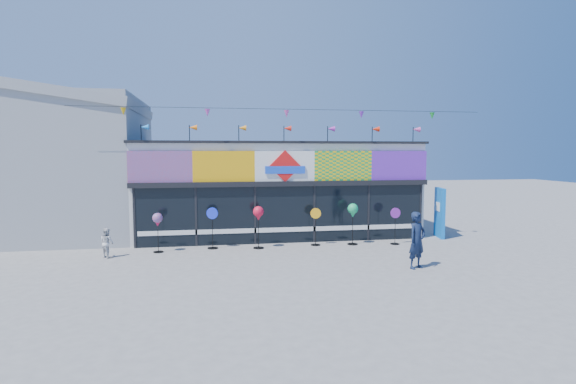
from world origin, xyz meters
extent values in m
plane|color=slate|center=(0.00, 0.00, 0.00)|extent=(80.00, 80.00, 0.00)
cube|color=silver|center=(0.00, 6.00, 2.00)|extent=(12.00, 5.00, 4.00)
cube|color=black|center=(0.00, 3.44, 1.15)|extent=(11.60, 0.12, 2.30)
cube|color=black|center=(0.00, 3.40, 2.40)|extent=(12.00, 0.30, 0.20)
cube|color=white|center=(0.00, 3.41, 0.55)|extent=(11.40, 0.10, 0.18)
cube|color=black|center=(0.00, 6.00, 4.05)|extent=(12.20, 5.20, 0.10)
cube|color=black|center=(-5.80, 3.43, 1.15)|extent=(0.08, 0.14, 2.30)
cube|color=black|center=(-3.50, 3.43, 1.15)|extent=(0.08, 0.14, 2.30)
cube|color=black|center=(-1.20, 3.43, 1.15)|extent=(0.08, 0.14, 2.30)
cube|color=black|center=(1.20, 3.43, 1.15)|extent=(0.08, 0.14, 2.30)
cube|color=black|center=(3.50, 3.43, 1.15)|extent=(0.08, 0.14, 2.30)
cube|color=black|center=(5.80, 3.43, 1.15)|extent=(0.08, 0.14, 2.30)
cube|color=red|center=(-4.80, 3.42, 3.10)|extent=(2.40, 0.08, 1.20)
cube|color=#FFAE0D|center=(-2.40, 3.42, 3.10)|extent=(2.40, 0.08, 1.20)
cube|color=white|center=(0.00, 3.42, 3.10)|extent=(2.40, 0.08, 1.20)
cube|color=yellow|center=(2.40, 3.42, 3.10)|extent=(2.40, 0.08, 1.20)
cube|color=purple|center=(4.80, 3.42, 3.10)|extent=(2.40, 0.08, 1.20)
cube|color=red|center=(0.00, 3.36, 3.10)|extent=(1.27, 0.06, 1.27)
cube|color=blue|center=(0.00, 3.34, 2.95)|extent=(1.60, 0.05, 0.30)
cube|color=orange|center=(-4.11, 3.48, 1.05)|extent=(0.78, 0.03, 0.78)
cube|color=#F5FA15|center=(-2.94, 3.48, 1.23)|extent=(0.92, 0.03, 0.92)
cube|color=green|center=(-1.76, 3.48, 1.45)|extent=(0.78, 0.03, 0.78)
cube|color=yellow|center=(-0.59, 3.48, 1.00)|extent=(0.92, 0.03, 0.92)
cube|color=blue|center=(0.59, 3.48, 1.16)|extent=(0.78, 0.03, 0.78)
cube|color=#1A89E5|center=(1.76, 3.48, 1.45)|extent=(0.92, 0.03, 0.92)
cube|color=#CF458C|center=(2.94, 3.48, 0.94)|extent=(0.78, 0.03, 0.78)
cube|color=#6228BE|center=(4.11, 3.48, 1.29)|extent=(0.92, 0.03, 0.92)
cylinder|color=black|center=(-5.50, 3.65, 4.35)|extent=(0.03, 0.03, 0.70)
cone|color=#1A82E2|center=(-5.36, 3.65, 4.60)|extent=(0.30, 0.22, 0.22)
cylinder|color=black|center=(-3.70, 3.65, 4.35)|extent=(0.03, 0.03, 0.70)
cone|color=orange|center=(-3.56, 3.65, 4.60)|extent=(0.30, 0.22, 0.22)
cylinder|color=black|center=(-1.80, 3.65, 4.35)|extent=(0.03, 0.03, 0.70)
cone|color=orange|center=(-1.66, 3.65, 4.60)|extent=(0.30, 0.22, 0.22)
cylinder|color=black|center=(0.00, 3.65, 4.35)|extent=(0.03, 0.03, 0.70)
cone|color=red|center=(0.14, 3.65, 4.60)|extent=(0.30, 0.22, 0.22)
cylinder|color=black|center=(1.80, 3.65, 4.35)|extent=(0.03, 0.03, 0.70)
cone|color=purple|center=(1.94, 3.65, 4.60)|extent=(0.30, 0.22, 0.22)
cylinder|color=black|center=(3.70, 3.65, 4.35)|extent=(0.03, 0.03, 0.70)
cone|color=red|center=(3.84, 3.65, 4.60)|extent=(0.30, 0.22, 0.22)
cylinder|color=black|center=(5.50, 3.65, 4.35)|extent=(0.03, 0.03, 0.70)
cone|color=#D14597|center=(5.64, 3.65, 4.60)|extent=(0.30, 0.22, 0.22)
cylinder|color=black|center=(0.00, 3.00, 5.30)|extent=(16.00, 0.01, 0.01)
cone|color=gold|center=(-6.00, 3.00, 5.12)|extent=(0.20, 0.20, 0.28)
cone|color=#CF45B7|center=(-3.00, 3.00, 5.12)|extent=(0.20, 0.20, 0.28)
cone|color=#DD49AC|center=(0.00, 3.00, 5.12)|extent=(0.20, 0.20, 0.28)
cone|color=purple|center=(3.00, 3.00, 5.12)|extent=(0.20, 0.20, 0.28)
cone|color=green|center=(6.00, 3.00, 5.12)|extent=(0.20, 0.20, 0.28)
cube|color=gray|center=(-10.00, 7.00, 3.00)|extent=(8.00, 7.00, 6.00)
cube|color=gray|center=(-10.00, 7.00, 6.10)|extent=(8.18, 7.20, 1.54)
cube|color=blue|center=(6.74, 3.52, 1.06)|extent=(0.36, 1.08, 2.13)
cube|color=white|center=(6.66, 3.52, 1.33)|extent=(0.13, 0.48, 0.37)
cylinder|color=black|center=(-4.84, 2.50, 0.01)|extent=(0.37, 0.37, 0.03)
cylinder|color=black|center=(-4.84, 2.50, 0.62)|extent=(0.02, 0.02, 1.19)
sphere|color=#CF1343|center=(-4.84, 2.50, 1.27)|extent=(0.37, 0.37, 0.37)
cone|color=#CF1343|center=(-4.84, 2.50, 1.04)|extent=(0.18, 0.18, 0.17)
cylinder|color=black|center=(-2.88, 2.84, 0.01)|extent=(0.40, 0.40, 0.03)
cylinder|color=black|center=(-2.88, 2.84, 0.68)|extent=(0.02, 0.02, 1.30)
cylinder|color=#1A30E3|center=(-2.88, 2.84, 1.35)|extent=(0.43, 0.17, 0.44)
cylinder|color=black|center=(-1.15, 2.59, 0.02)|extent=(0.41, 0.41, 0.03)
cylinder|color=black|center=(-1.15, 2.59, 0.70)|extent=(0.02, 0.02, 1.33)
sphere|color=red|center=(-1.15, 2.59, 1.41)|extent=(0.41, 0.41, 0.41)
cone|color=red|center=(-1.15, 2.59, 1.16)|extent=(0.20, 0.20, 0.18)
cylinder|color=black|center=(1.12, 2.78, 0.01)|extent=(0.37, 0.37, 0.03)
cylinder|color=black|center=(1.12, 2.78, 0.64)|extent=(0.02, 0.02, 1.22)
cylinder|color=#F3A114|center=(1.12, 2.78, 1.27)|extent=(0.41, 0.10, 0.41)
cylinder|color=black|center=(2.60, 2.68, 0.02)|extent=(0.42, 0.42, 0.03)
cylinder|color=black|center=(2.60, 2.68, 0.71)|extent=(0.02, 0.02, 1.35)
sphere|color=#19A35D|center=(2.60, 2.68, 1.43)|extent=(0.42, 0.42, 0.42)
cone|color=#19A35D|center=(2.60, 2.68, 1.17)|extent=(0.21, 0.21, 0.19)
cylinder|color=black|center=(4.28, 2.44, 0.01)|extent=(0.37, 0.37, 0.03)
cylinder|color=black|center=(4.28, 2.44, 0.63)|extent=(0.02, 0.02, 1.21)
cylinder|color=purple|center=(4.28, 2.44, 1.25)|extent=(0.41, 0.06, 0.41)
imported|color=#121E3A|center=(3.46, -1.18, 0.90)|extent=(0.77, 0.67, 1.79)
imported|color=silver|center=(-6.50, 1.99, 0.52)|extent=(0.56, 0.55, 1.03)
camera|label=1|loc=(-2.83, -14.21, 3.66)|focal=28.00mm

